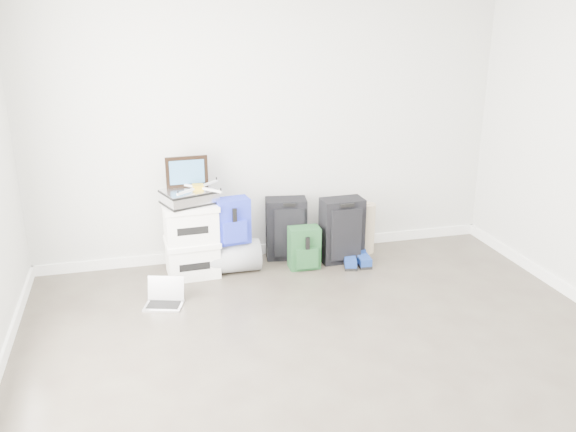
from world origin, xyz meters
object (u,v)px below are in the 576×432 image
object	(u,v)px
briefcase	(189,197)
boxes_stack	(192,239)
laptop	(165,298)
carry_on	(342,230)
duffel_bag	(233,256)
large_suitcase	(286,229)

from	to	relation	value
briefcase	boxes_stack	bearing A→B (deg)	0.00
boxes_stack	laptop	xyz separation A→B (m)	(-0.29, -0.55, -0.29)
briefcase	laptop	size ratio (longest dim) A/B	1.23
briefcase	laptop	world-z (taller)	briefcase
carry_on	duffel_bag	bearing A→B (deg)	177.02
boxes_stack	briefcase	distance (m)	0.40
large_suitcase	laptop	distance (m)	1.44
large_suitcase	carry_on	world-z (taller)	carry_on
boxes_stack	briefcase	world-z (taller)	briefcase
boxes_stack	duffel_bag	xyz separation A→B (m)	(0.37, -0.03, -0.19)
duffel_bag	laptop	size ratio (longest dim) A/B	1.36
briefcase	laptop	xyz separation A→B (m)	(-0.29, -0.55, -0.69)
duffel_bag	large_suitcase	size ratio (longest dim) A/B	0.81
laptop	briefcase	bearing A→B (deg)	79.23
duffel_bag	laptop	xyz separation A→B (m)	(-0.67, -0.52, -0.10)
large_suitcase	laptop	bearing A→B (deg)	-141.02
briefcase	duffel_bag	size ratio (longest dim) A/B	0.91
briefcase	duffel_bag	world-z (taller)	briefcase
duffel_bag	large_suitcase	distance (m)	0.61
briefcase	duffel_bag	bearing A→B (deg)	-24.02
boxes_stack	duffel_bag	distance (m)	0.42
briefcase	large_suitcase	distance (m)	1.05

